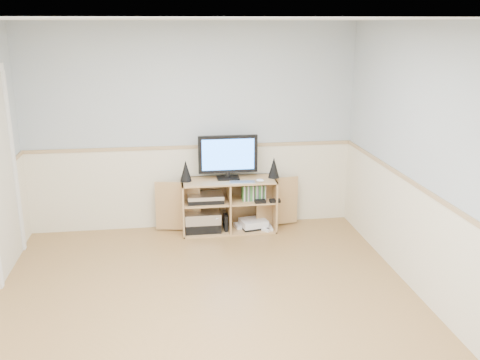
% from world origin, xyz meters
% --- Properties ---
extents(room, '(4.04, 4.54, 2.54)m').
position_xyz_m(room, '(-0.06, 0.12, 1.22)').
color(room, '#AD804D').
rests_on(room, ground).
extents(media_cabinet, '(1.78, 0.43, 0.65)m').
position_xyz_m(media_cabinet, '(0.42, 2.06, 0.33)').
color(media_cabinet, tan).
rests_on(media_cabinet, floor).
extents(monitor, '(0.71, 0.18, 0.54)m').
position_xyz_m(monitor, '(0.42, 2.05, 0.94)').
color(monitor, black).
rests_on(monitor, media_cabinet).
extents(speaker_left, '(0.14, 0.14, 0.26)m').
position_xyz_m(speaker_left, '(-0.09, 2.03, 0.78)').
color(speaker_left, black).
rests_on(speaker_left, media_cabinet).
extents(speaker_right, '(0.14, 0.14, 0.26)m').
position_xyz_m(speaker_right, '(0.98, 2.03, 0.78)').
color(speaker_right, black).
rests_on(speaker_right, media_cabinet).
extents(keyboard, '(0.31, 0.14, 0.01)m').
position_xyz_m(keyboard, '(0.57, 1.87, 0.66)').
color(keyboard, silver).
rests_on(keyboard, media_cabinet).
extents(mouse, '(0.11, 0.10, 0.04)m').
position_xyz_m(mouse, '(0.78, 1.87, 0.67)').
color(mouse, white).
rests_on(mouse, media_cabinet).
extents(av_components, '(0.52, 0.32, 0.47)m').
position_xyz_m(av_components, '(0.11, 2.00, 0.22)').
color(av_components, black).
rests_on(av_components, media_cabinet).
extents(game_consoles, '(0.46, 0.32, 0.11)m').
position_xyz_m(game_consoles, '(0.71, 1.99, 0.07)').
color(game_consoles, white).
rests_on(game_consoles, media_cabinet).
extents(game_cases, '(0.28, 0.13, 0.19)m').
position_xyz_m(game_cases, '(0.72, 1.99, 0.48)').
color(game_cases, '#3F8C3F').
rests_on(game_cases, media_cabinet).
extents(wall_outlet, '(0.12, 0.03, 0.12)m').
position_xyz_m(wall_outlet, '(1.00, 2.23, 0.60)').
color(wall_outlet, white).
rests_on(wall_outlet, wall_back).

